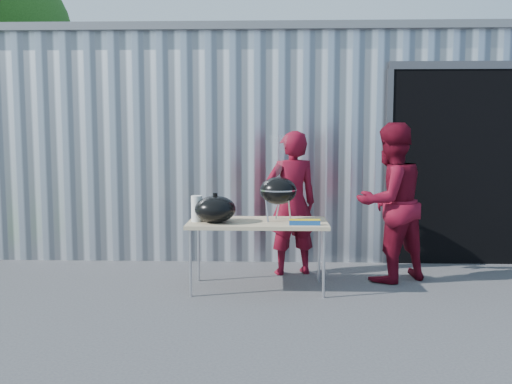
{
  "coord_description": "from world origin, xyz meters",
  "views": [
    {
      "loc": [
        0.6,
        -5.7,
        1.71
      ],
      "look_at": [
        0.39,
        0.55,
        1.05
      ],
      "focal_mm": 40.0,
      "sensor_mm": 36.0,
      "label": 1
    }
  ],
  "objects_px": {
    "person_cook": "(292,203)",
    "person_bystander": "(390,202)",
    "kettle_grill": "(278,182)",
    "folding_table": "(258,225)"
  },
  "relations": [
    {
      "from": "folding_table",
      "to": "kettle_grill",
      "type": "xyz_separation_m",
      "value": [
        0.22,
        0.03,
        0.47
      ]
    },
    {
      "from": "kettle_grill",
      "to": "person_bystander",
      "type": "distance_m",
      "value": 1.37
    },
    {
      "from": "folding_table",
      "to": "person_cook",
      "type": "height_order",
      "value": "person_cook"
    },
    {
      "from": "kettle_grill",
      "to": "person_cook",
      "type": "distance_m",
      "value": 0.76
    },
    {
      "from": "folding_table",
      "to": "kettle_grill",
      "type": "relative_size",
      "value": 1.62
    },
    {
      "from": "folding_table",
      "to": "person_bystander",
      "type": "height_order",
      "value": "person_bystander"
    },
    {
      "from": "person_cook",
      "to": "person_bystander",
      "type": "relative_size",
      "value": 0.95
    },
    {
      "from": "folding_table",
      "to": "kettle_grill",
      "type": "distance_m",
      "value": 0.52
    },
    {
      "from": "person_bystander",
      "to": "person_cook",
      "type": "bearing_deg",
      "value": -43.45
    },
    {
      "from": "folding_table",
      "to": "person_bystander",
      "type": "relative_size",
      "value": 0.83
    }
  ]
}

